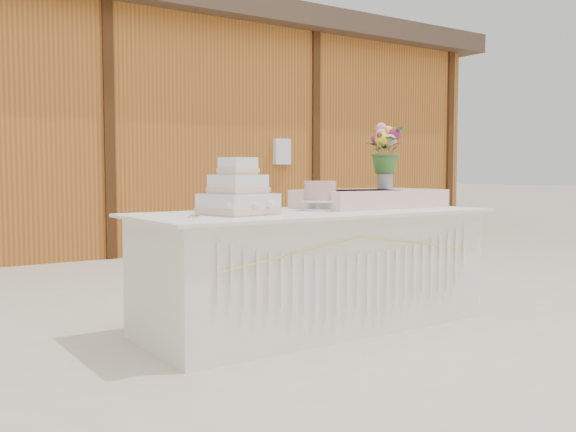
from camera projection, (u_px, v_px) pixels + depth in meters
name	position (u px, v px, depth m)	size (l,w,h in m)	color
ground	(313.00, 326.00, 4.27)	(80.00, 80.00, 0.00)	beige
barn	(61.00, 126.00, 9.08)	(12.60, 4.60, 3.30)	#AC5C24
cake_table	(314.00, 269.00, 4.24)	(2.40, 1.00, 0.77)	white
wedding_cake	(238.00, 195.00, 3.86)	(0.44, 0.44, 0.34)	silver
pink_cake_stand	(320.00, 194.00, 4.27)	(0.27, 0.27, 0.20)	white
satin_runner	(369.00, 199.00, 4.63)	(1.02, 0.59, 0.13)	beige
flower_vase	(385.00, 178.00, 4.73)	(0.12, 0.12, 0.16)	#A8A8AC
bouquet	(385.00, 144.00, 4.71)	(0.31, 0.27, 0.35)	#3B6C2B
loose_flowers	(176.00, 215.00, 3.72)	(0.14, 0.34, 0.02)	#FC9ABD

